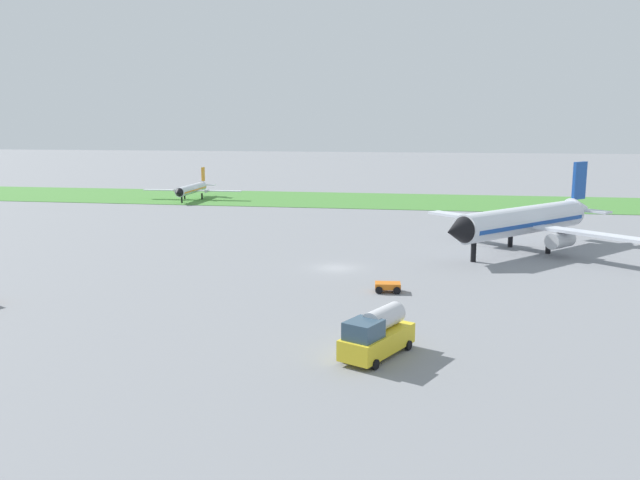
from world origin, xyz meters
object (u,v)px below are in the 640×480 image
airplane_midfield_jet (526,221)px  baggage_cart_near_gate (388,286)px  airplane_taxiing_turboprop (192,189)px  fuel_truck_midfield (377,334)px

airplane_midfield_jet → baggage_cart_near_gate: (-15.51, -22.94, -3.30)m
airplane_taxiing_turboprop → airplane_midfield_jet: size_ratio=0.85×
airplane_midfield_jet → baggage_cart_near_gate: bearing=7.4°
airplane_taxiing_turboprop → fuel_truck_midfield: airplane_taxiing_turboprop is taller
baggage_cart_near_gate → fuel_truck_midfield: bearing=-94.4°
fuel_truck_midfield → airplane_midfield_jet: bearing=-174.6°
airplane_taxiing_turboprop → baggage_cart_near_gate: size_ratio=8.35×
baggage_cart_near_gate → airplane_taxiing_turboprop: bearing=117.8°
airplane_taxiing_turboprop → airplane_midfield_jet: airplane_midfield_jet is taller
airplane_taxiing_turboprop → fuel_truck_midfield: 97.94m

